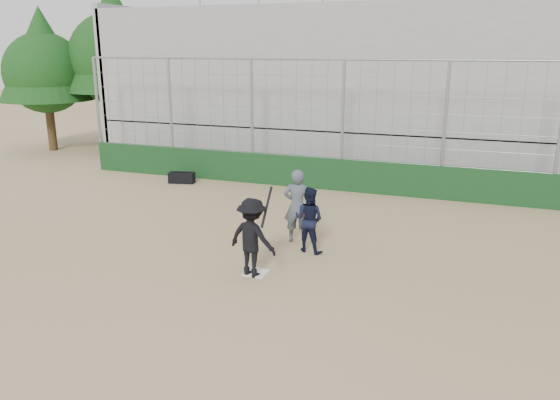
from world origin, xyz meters
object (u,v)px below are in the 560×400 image
(batter_at_plate, at_px, (252,237))
(catcher_crouched, at_px, (309,230))
(equipment_bag, at_px, (182,178))
(umpire, at_px, (297,210))

(batter_at_plate, height_order, catcher_crouched, batter_at_plate)
(catcher_crouched, relative_size, equipment_bag, 1.13)
(catcher_crouched, distance_m, equipment_bag, 7.42)
(batter_at_plate, xyz_separation_m, umpire, (0.22, 2.12, -0.02))
(equipment_bag, bearing_deg, catcher_crouched, -38.42)
(equipment_bag, bearing_deg, batter_at_plate, -50.37)
(batter_at_plate, relative_size, umpire, 1.13)
(catcher_crouched, bearing_deg, batter_at_plate, -112.22)
(catcher_crouched, relative_size, umpire, 0.66)
(catcher_crouched, height_order, equipment_bag, catcher_crouched)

